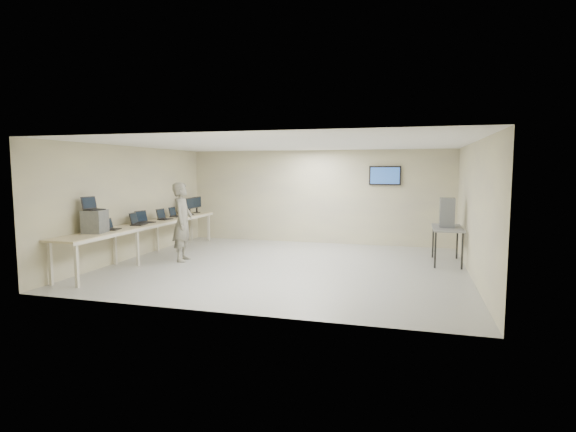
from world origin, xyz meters
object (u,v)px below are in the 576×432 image
(equipment_box, at_px, (95,221))
(soldier, at_px, (183,222))
(side_table, at_px, (447,230))
(workbench, at_px, (148,226))

(equipment_box, bearing_deg, soldier, 47.79)
(soldier, relative_size, side_table, 1.33)
(soldier, distance_m, side_table, 6.36)
(workbench, distance_m, equipment_box, 1.88)
(equipment_box, xyz_separation_m, soldier, (1.06, 1.81, -0.18))
(workbench, relative_size, equipment_box, 12.55)
(workbench, relative_size, side_table, 4.16)
(side_table, bearing_deg, equipment_box, -156.02)
(workbench, height_order, side_table, workbench)
(workbench, height_order, equipment_box, equipment_box)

